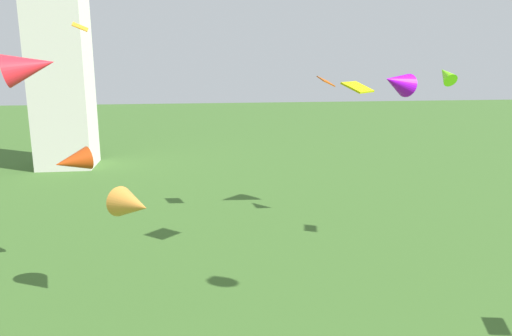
% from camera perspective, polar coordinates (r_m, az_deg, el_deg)
% --- Properties ---
extents(kite_flying_1, '(1.82, 1.82, 0.50)m').
position_cam_1_polar(kite_flying_1, '(23.02, 12.05, 9.41)').
color(kite_flying_1, '#BBB908').
extents(kite_flying_2, '(1.63, 1.16, 1.21)m').
position_cam_1_polar(kite_flying_2, '(15.44, -25.38, 10.90)').
color(kite_flying_2, red).
extents(kite_flying_3, '(2.14, 2.17, 1.30)m').
position_cam_1_polar(kite_flying_3, '(19.76, -14.51, -4.27)').
color(kite_flying_3, orange).
extents(kite_flying_5, '(0.92, 1.47, 1.32)m').
position_cam_1_polar(kite_flying_5, '(30.22, 21.75, 10.29)').
color(kite_flying_5, '#7AF018').
extents(kite_flying_6, '(0.89, 0.79, 0.62)m').
position_cam_1_polar(kite_flying_6, '(31.28, -20.27, 15.53)').
color(kite_flying_6, orange).
extents(kite_flying_8, '(2.82, 2.44, 1.94)m').
position_cam_1_polar(kite_flying_8, '(31.43, 16.47, 9.81)').
color(kite_flying_8, '#A20AEA').
extents(kite_flying_9, '(0.93, 1.36, 0.65)m').
position_cam_1_polar(kite_flying_9, '(29.86, 8.34, 10.22)').
color(kite_flying_9, '#B8490A').
extents(kite_flying_10, '(1.96, 1.80, 1.23)m').
position_cam_1_polar(kite_flying_10, '(23.46, -21.08, 0.76)').
color(kite_flying_10, '#B23A0E').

